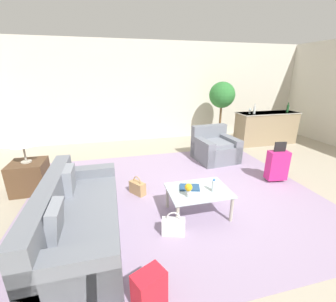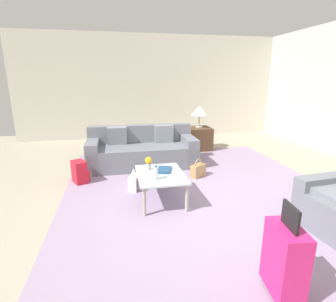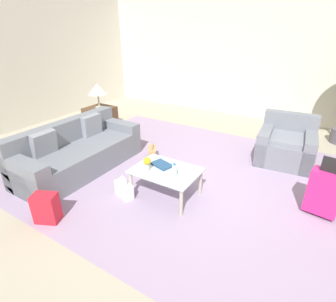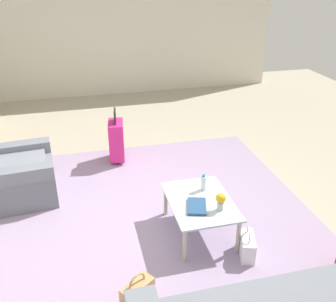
# 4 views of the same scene
# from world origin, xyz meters

# --- Properties ---
(ground_plane) EXTENTS (12.00, 12.00, 0.00)m
(ground_plane) POSITION_xyz_m (0.00, 0.00, 0.00)
(ground_plane) COLOR #A89E89
(wall_right) EXTENTS (0.12, 8.00, 3.10)m
(wall_right) POSITION_xyz_m (5.06, 0.00, 1.55)
(wall_right) COLOR beige
(wall_right) RESTS_ON ground
(area_rug) EXTENTS (5.20, 4.40, 0.01)m
(area_rug) POSITION_xyz_m (-0.60, 0.20, 0.00)
(area_rug) COLOR #9984A3
(area_rug) RESTS_ON ground
(armchair) EXTENTS (1.04, 1.03, 0.85)m
(armchair) POSITION_xyz_m (0.89, 1.67, 0.29)
(armchair) COLOR slate
(armchair) RESTS_ON ground
(coffee_table) EXTENTS (0.94, 0.69, 0.43)m
(coffee_table) POSITION_xyz_m (-0.40, -0.50, 0.38)
(coffee_table) COLOR silver
(coffee_table) RESTS_ON ground
(water_bottle) EXTENTS (0.06, 0.06, 0.20)m
(water_bottle) POSITION_xyz_m (-0.20, -0.60, 0.53)
(water_bottle) COLOR silver
(water_bottle) RESTS_ON coffee_table
(coffee_table_book) EXTENTS (0.35, 0.28, 0.03)m
(coffee_table_book) POSITION_xyz_m (-0.52, -0.42, 0.45)
(coffee_table_book) COLOR navy
(coffee_table_book) RESTS_ON coffee_table
(flower_vase) EXTENTS (0.11, 0.11, 0.21)m
(flower_vase) POSITION_xyz_m (-0.62, -0.65, 0.56)
(flower_vase) COLOR #B2B7BC
(flower_vase) RESTS_ON coffee_table
(suitcase_magenta) EXTENTS (0.43, 0.27, 0.85)m
(suitcase_magenta) POSITION_xyz_m (1.60, 0.20, 0.36)
(suitcase_magenta) COLOR #D12375
(suitcase_magenta) RESTS_ON ground
(handbag_tan) EXTENTS (0.30, 0.34, 0.36)m
(handbag_tan) POSITION_xyz_m (-1.25, 0.37, 0.13)
(handbag_tan) COLOR tan
(handbag_tan) RESTS_ON ground
(handbag_white) EXTENTS (0.35, 0.23, 0.36)m
(handbag_white) POSITION_xyz_m (-0.90, -0.87, 0.13)
(handbag_white) COLOR white
(handbag_white) RESTS_ON ground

